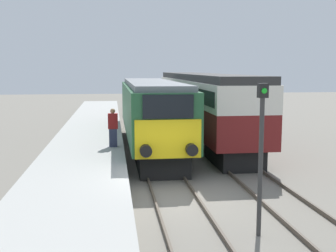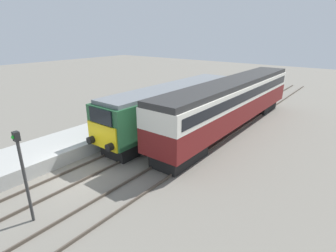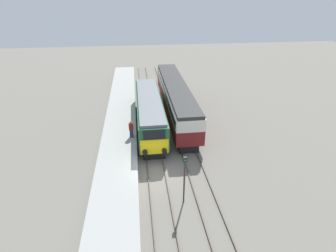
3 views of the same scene
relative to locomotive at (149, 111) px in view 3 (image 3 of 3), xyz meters
name	(u,v)px [view 3 (image 3 of 3)]	position (x,y,z in m)	size (l,w,h in m)	color
ground_plane	(157,176)	(0.00, -8.83, -2.06)	(120.00, 120.00, 0.00)	slate
platform_left	(120,130)	(-3.30, -0.83, -1.65)	(3.50, 50.00, 0.81)	#A8A8A3
rails_near_track	(152,145)	(0.00, -3.83, -1.99)	(1.51, 60.00, 0.14)	#4C4238
rails_far_track	(186,143)	(3.40, -3.83, -1.99)	(1.50, 60.00, 0.14)	#4C4238
locomotive	(149,111)	(0.00, 0.00, 0.00)	(2.70, 14.22, 3.67)	black
passenger_carriage	(176,96)	(3.40, 3.27, 0.38)	(2.75, 18.71, 4.01)	black
person_on_platform	(131,129)	(-2.02, -3.25, -0.38)	(0.44, 0.26, 1.74)	#2D334C
signal_post	(184,176)	(1.70, -12.05, 0.29)	(0.24, 0.28, 3.96)	#333333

